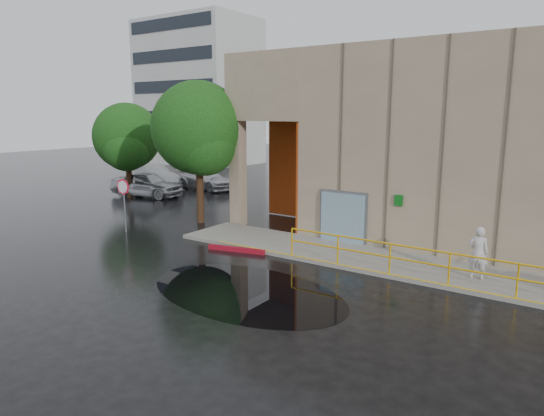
{
  "coord_description": "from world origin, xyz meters",
  "views": [
    {
      "loc": [
        8.76,
        -11.65,
        5.34
      ],
      "look_at": [
        -1.29,
        3.0,
        1.86
      ],
      "focal_mm": 32.0,
      "sensor_mm": 36.0,
      "label": 1
    }
  ],
  "objects_px": {
    "tree_near": "(200,132)",
    "tree_far": "(127,139)",
    "car_b": "(152,176)",
    "red_curb": "(236,249)",
    "car_c": "(206,179)",
    "car_a": "(147,184)",
    "stop_sign": "(123,193)",
    "person": "(478,253)"
  },
  "relations": [
    {
      "from": "car_a",
      "to": "car_b",
      "type": "relative_size",
      "value": 0.96
    },
    {
      "from": "car_a",
      "to": "tree_far",
      "type": "distance_m",
      "value": 3.13
    },
    {
      "from": "red_curb",
      "to": "car_b",
      "type": "xyz_separation_m",
      "value": [
        -15.66,
        9.78,
        0.74
      ]
    },
    {
      "from": "car_b",
      "to": "tree_near",
      "type": "distance_m",
      "value": 13.48
    },
    {
      "from": "red_curb",
      "to": "car_b",
      "type": "distance_m",
      "value": 18.48
    },
    {
      "from": "person",
      "to": "car_c",
      "type": "height_order",
      "value": "person"
    },
    {
      "from": "car_c",
      "to": "tree_near",
      "type": "relative_size",
      "value": 0.7
    },
    {
      "from": "car_b",
      "to": "red_curb",
      "type": "bearing_deg",
      "value": -111.04
    },
    {
      "from": "red_curb",
      "to": "car_c",
      "type": "xyz_separation_m",
      "value": [
        -11.85,
        11.34,
        0.61
      ]
    },
    {
      "from": "car_a",
      "to": "car_b",
      "type": "distance_m",
      "value": 4.16
    },
    {
      "from": "car_b",
      "to": "tree_near",
      "type": "bearing_deg",
      "value": -110.39
    },
    {
      "from": "tree_near",
      "to": "stop_sign",
      "type": "bearing_deg",
      "value": -116.1
    },
    {
      "from": "car_a",
      "to": "tree_far",
      "type": "bearing_deg",
      "value": 142.56
    },
    {
      "from": "car_b",
      "to": "tree_near",
      "type": "relative_size",
      "value": 0.73
    },
    {
      "from": "tree_far",
      "to": "car_c",
      "type": "bearing_deg",
      "value": 75.42
    },
    {
      "from": "person",
      "to": "tree_near",
      "type": "distance_m",
      "value": 13.67
    },
    {
      "from": "person",
      "to": "stop_sign",
      "type": "relative_size",
      "value": 0.7
    },
    {
      "from": "person",
      "to": "car_c",
      "type": "relative_size",
      "value": 0.35
    },
    {
      "from": "red_curb",
      "to": "car_a",
      "type": "bearing_deg",
      "value": 152.23
    },
    {
      "from": "car_a",
      "to": "car_b",
      "type": "height_order",
      "value": "car_b"
    },
    {
      "from": "car_c",
      "to": "stop_sign",
      "type": "bearing_deg",
      "value": -146.04
    },
    {
      "from": "stop_sign",
      "to": "person",
      "type": "bearing_deg",
      "value": 24.52
    },
    {
      "from": "car_b",
      "to": "tree_far",
      "type": "xyz_separation_m",
      "value": [
        2.36,
        -4.03,
        2.91
      ]
    },
    {
      "from": "stop_sign",
      "to": "tree_near",
      "type": "relative_size",
      "value": 0.36
    },
    {
      "from": "car_b",
      "to": "tree_far",
      "type": "bearing_deg",
      "value": -138.69
    },
    {
      "from": "red_curb",
      "to": "car_a",
      "type": "relative_size",
      "value": 0.5
    },
    {
      "from": "tree_far",
      "to": "stop_sign",
      "type": "bearing_deg",
      "value": -40.65
    },
    {
      "from": "person",
      "to": "car_c",
      "type": "distance_m",
      "value": 22.65
    },
    {
      "from": "car_b",
      "to": "car_c",
      "type": "bearing_deg",
      "value": -56.87
    },
    {
      "from": "car_a",
      "to": "car_c",
      "type": "bearing_deg",
      "value": -23.71
    },
    {
      "from": "red_curb",
      "to": "car_a",
      "type": "height_order",
      "value": "car_a"
    },
    {
      "from": "stop_sign",
      "to": "red_curb",
      "type": "height_order",
      "value": "stop_sign"
    },
    {
      "from": "car_c",
      "to": "red_curb",
      "type": "bearing_deg",
      "value": -125.52
    },
    {
      "from": "red_curb",
      "to": "tree_far",
      "type": "bearing_deg",
      "value": 156.63
    },
    {
      "from": "person",
      "to": "tree_far",
      "type": "distance_m",
      "value": 22.44
    },
    {
      "from": "tree_near",
      "to": "tree_far",
      "type": "bearing_deg",
      "value": 162.7
    },
    {
      "from": "car_c",
      "to": "tree_far",
      "type": "height_order",
      "value": "tree_far"
    },
    {
      "from": "tree_far",
      "to": "person",
      "type": "bearing_deg",
      "value": -10.92
    },
    {
      "from": "car_c",
      "to": "tree_far",
      "type": "bearing_deg",
      "value": 173.63
    },
    {
      "from": "person",
      "to": "tree_near",
      "type": "bearing_deg",
      "value": -15.11
    },
    {
      "from": "tree_near",
      "to": "tree_far",
      "type": "relative_size",
      "value": 1.15
    },
    {
      "from": "stop_sign",
      "to": "car_a",
      "type": "xyz_separation_m",
      "value": [
        -6.6,
        7.08,
        -0.98
      ]
    }
  ]
}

